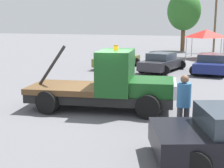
{
  "coord_description": "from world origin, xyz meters",
  "views": [
    {
      "loc": [
        5.23,
        -10.82,
        3.32
      ],
      "look_at": [
        0.5,
        0.0,
        1.05
      ],
      "focal_mm": 50.0,
      "sensor_mm": 36.0,
      "label": 1
    }
  ],
  "objects_px": {
    "canopy_tent_red": "(206,34)",
    "utility_pole": "(216,12)",
    "tow_truck": "(109,85)",
    "parked_car_charcoal": "(162,62)",
    "tree_center": "(184,11)",
    "parked_car_olive": "(117,59)",
    "person_near_truck": "(184,101)",
    "parked_car_navy": "(212,64)"
  },
  "relations": [
    {
      "from": "tow_truck",
      "to": "person_near_truck",
      "type": "xyz_separation_m",
      "value": [
        3.23,
        -1.81,
        0.09
      ]
    },
    {
      "from": "utility_pole",
      "to": "tree_center",
      "type": "bearing_deg",
      "value": -179.84
    },
    {
      "from": "canopy_tent_red",
      "to": "utility_pole",
      "type": "xyz_separation_m",
      "value": [
        -0.0,
        7.86,
        2.28
      ]
    },
    {
      "from": "tow_truck",
      "to": "parked_car_charcoal",
      "type": "xyz_separation_m",
      "value": [
        -0.7,
        10.81,
        -0.33
      ]
    },
    {
      "from": "tow_truck",
      "to": "canopy_tent_red",
      "type": "relative_size",
      "value": 1.88
    },
    {
      "from": "parked_car_navy",
      "to": "tree_center",
      "type": "xyz_separation_m",
      "value": [
        -5.4,
        17.23,
        4.23
      ]
    },
    {
      "from": "parked_car_charcoal",
      "to": "utility_pole",
      "type": "relative_size",
      "value": 0.56
    },
    {
      "from": "parked_car_navy",
      "to": "tree_center",
      "type": "bearing_deg",
      "value": 17.5
    },
    {
      "from": "tow_truck",
      "to": "tree_center",
      "type": "distance_m",
      "value": 28.99
    },
    {
      "from": "parked_car_charcoal",
      "to": "tree_center",
      "type": "distance_m",
      "value": 18.4
    },
    {
      "from": "tow_truck",
      "to": "parked_car_olive",
      "type": "xyz_separation_m",
      "value": [
        -4.34,
        11.14,
        -0.33
      ]
    },
    {
      "from": "canopy_tent_red",
      "to": "parked_car_charcoal",
      "type": "bearing_deg",
      "value": -99.75
    },
    {
      "from": "canopy_tent_red",
      "to": "tow_truck",
      "type": "bearing_deg",
      "value": -92.78
    },
    {
      "from": "parked_car_olive",
      "to": "canopy_tent_red",
      "type": "height_order",
      "value": "canopy_tent_red"
    },
    {
      "from": "tow_truck",
      "to": "canopy_tent_red",
      "type": "height_order",
      "value": "canopy_tent_red"
    },
    {
      "from": "tree_center",
      "to": "person_near_truck",
      "type": "bearing_deg",
      "value": -78.91
    },
    {
      "from": "parked_car_charcoal",
      "to": "parked_car_olive",
      "type": "bearing_deg",
      "value": 92.61
    },
    {
      "from": "parked_car_olive",
      "to": "tree_center",
      "type": "distance_m",
      "value": 18.03
    },
    {
      "from": "canopy_tent_red",
      "to": "tree_center",
      "type": "height_order",
      "value": "tree_center"
    },
    {
      "from": "utility_pole",
      "to": "parked_car_olive",
      "type": "bearing_deg",
      "value": -107.02
    },
    {
      "from": "parked_car_navy",
      "to": "utility_pole",
      "type": "bearing_deg",
      "value": 5.62
    },
    {
      "from": "tow_truck",
      "to": "person_near_truck",
      "type": "distance_m",
      "value": 3.7
    },
    {
      "from": "tow_truck",
      "to": "parked_car_olive",
      "type": "relative_size",
      "value": 1.29
    },
    {
      "from": "parked_car_olive",
      "to": "canopy_tent_red",
      "type": "relative_size",
      "value": 1.46
    },
    {
      "from": "canopy_tent_red",
      "to": "tree_center",
      "type": "xyz_separation_m",
      "value": [
        -3.74,
        7.85,
        2.47
      ]
    },
    {
      "from": "parked_car_olive",
      "to": "parked_car_navy",
      "type": "relative_size",
      "value": 0.99
    },
    {
      "from": "person_near_truck",
      "to": "parked_car_navy",
      "type": "bearing_deg",
      "value": -36.68
    },
    {
      "from": "person_near_truck",
      "to": "canopy_tent_red",
      "type": "relative_size",
      "value": 0.58
    },
    {
      "from": "parked_car_charcoal",
      "to": "canopy_tent_red",
      "type": "distance_m",
      "value": 10.23
    },
    {
      "from": "tree_center",
      "to": "utility_pole",
      "type": "relative_size",
      "value": 0.82
    },
    {
      "from": "tree_center",
      "to": "utility_pole",
      "type": "distance_m",
      "value": 3.74
    },
    {
      "from": "utility_pole",
      "to": "parked_car_navy",
      "type": "bearing_deg",
      "value": -84.48
    },
    {
      "from": "tow_truck",
      "to": "parked_car_charcoal",
      "type": "distance_m",
      "value": 10.84
    },
    {
      "from": "tow_truck",
      "to": "parked_car_navy",
      "type": "bearing_deg",
      "value": 63.24
    },
    {
      "from": "tow_truck",
      "to": "canopy_tent_red",
      "type": "bearing_deg",
      "value": 73.69
    },
    {
      "from": "tree_center",
      "to": "utility_pole",
      "type": "xyz_separation_m",
      "value": [
        3.73,
        0.01,
        -0.19
      ]
    },
    {
      "from": "tow_truck",
      "to": "person_near_truck",
      "type": "bearing_deg",
      "value": -42.76
    },
    {
      "from": "parked_car_charcoal",
      "to": "tree_center",
      "type": "bearing_deg",
      "value": 14.31
    },
    {
      "from": "parked_car_charcoal",
      "to": "tree_center",
      "type": "height_order",
      "value": "tree_center"
    },
    {
      "from": "canopy_tent_red",
      "to": "utility_pole",
      "type": "height_order",
      "value": "utility_pole"
    },
    {
      "from": "person_near_truck",
      "to": "tree_center",
      "type": "xyz_separation_m",
      "value": [
        -5.96,
        30.4,
        3.81
      ]
    },
    {
      "from": "parked_car_olive",
      "to": "utility_pole",
      "type": "xyz_separation_m",
      "value": [
        5.35,
        17.47,
        4.05
      ]
    }
  ]
}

